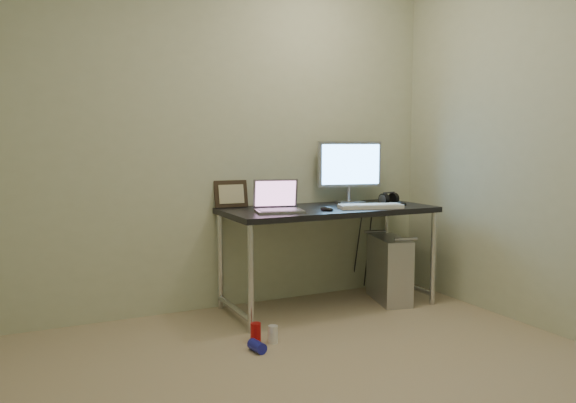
{
  "coord_description": "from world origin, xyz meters",
  "views": [
    {
      "loc": [
        -1.32,
        -2.17,
        1.23
      ],
      "look_at": [
        0.24,
        1.06,
        0.85
      ],
      "focal_mm": 35.0,
      "sensor_mm": 36.0,
      "label": 1
    }
  ],
  "objects": [
    {
      "name": "wall_back",
      "position": [
        0.0,
        1.75,
        1.25
      ],
      "size": [
        3.5,
        0.02,
        2.5
      ],
      "primitive_type": "cube",
      "color": "beige",
      "rests_on": "ground"
    },
    {
      "name": "desk",
      "position": [
        0.74,
        1.41,
        0.67
      ],
      "size": [
        1.56,
        0.68,
        0.75
      ],
      "color": "black",
      "rests_on": "ground"
    },
    {
      "name": "tower_computer",
      "position": [
        1.24,
        1.33,
        0.25
      ],
      "size": [
        0.33,
        0.52,
        0.53
      ],
      "rotation": [
        0.0,
        0.0,
        -0.26
      ],
      "color": "#B9B9BE",
      "rests_on": "ground"
    },
    {
      "name": "cable_a",
      "position": [
        1.19,
        1.7,
        0.4
      ],
      "size": [
        0.01,
        0.16,
        0.69
      ],
      "primitive_type": "cylinder",
      "rotation": [
        0.21,
        0.0,
        0.0
      ],
      "color": "black",
      "rests_on": "ground"
    },
    {
      "name": "cable_b",
      "position": [
        1.28,
        1.68,
        0.38
      ],
      "size": [
        0.02,
        0.11,
        0.71
      ],
      "primitive_type": "cylinder",
      "rotation": [
        0.14,
        0.0,
        0.09
      ],
      "color": "black",
      "rests_on": "ground"
    },
    {
      "name": "can_red",
      "position": [
        -0.04,
        0.94,
        0.06
      ],
      "size": [
        0.08,
        0.08,
        0.12
      ],
      "primitive_type": "cylinder",
      "rotation": [
        0.0,
        0.0,
        0.38
      ],
      "color": "#BA0F10",
      "rests_on": "ground"
    },
    {
      "name": "can_white",
      "position": [
        0.05,
        0.88,
        0.05
      ],
      "size": [
        0.07,
        0.07,
        0.11
      ],
      "primitive_type": "cylinder",
      "rotation": [
        0.0,
        0.0,
        0.17
      ],
      "color": "white",
      "rests_on": "ground"
    },
    {
      "name": "can_blue",
      "position": [
        -0.1,
        0.78,
        0.03
      ],
      "size": [
        0.08,
        0.13,
        0.07
      ],
      "primitive_type": "cylinder",
      "rotation": [
        1.57,
        0.0,
        0.16
      ],
      "color": "#1C1EA3",
      "rests_on": "ground"
    },
    {
      "name": "laptop",
      "position": [
        0.3,
        1.35,
        0.8
      ],
      "size": [
        0.37,
        0.33,
        0.22
      ],
      "rotation": [
        0.0,
        0.0,
        -0.22
      ],
      "color": "#A1A0A7",
      "rests_on": "desk"
    },
    {
      "name": "monitor",
      "position": [
        1.04,
        1.6,
        1.03
      ],
      "size": [
        0.51,
        0.19,
        0.49
      ],
      "rotation": [
        0.0,
        0.0,
        -0.2
      ],
      "color": "#A1A0A7",
      "rests_on": "desk"
    },
    {
      "name": "keyboard",
      "position": [
        0.99,
        1.23,
        0.76
      ],
      "size": [
        0.49,
        0.27,
        0.03
      ],
      "primitive_type": "cube",
      "rotation": [
        0.0,
        0.0,
        -0.27
      ],
      "color": "white",
      "rests_on": "desk"
    },
    {
      "name": "mouse_right",
      "position": [
        1.32,
        1.3,
        0.77
      ],
      "size": [
        0.11,
        0.14,
        0.04
      ],
      "primitive_type": "ellipsoid",
      "rotation": [
        0.0,
        0.0,
        -0.35
      ],
      "color": "black",
      "rests_on": "desk"
    },
    {
      "name": "mouse_left",
      "position": [
        0.63,
        1.24,
        0.77
      ],
      "size": [
        0.1,
        0.13,
        0.04
      ],
      "primitive_type": "ellipsoid",
      "rotation": [
        0.0,
        0.0,
        0.26
      ],
      "color": "black",
      "rests_on": "desk"
    },
    {
      "name": "headphones",
      "position": [
        1.37,
        1.53,
        0.78
      ],
      "size": [
        0.16,
        0.1,
        0.1
      ],
      "rotation": [
        0.0,
        0.0,
        0.19
      ],
      "color": "black",
      "rests_on": "desk"
    },
    {
      "name": "picture_frame",
      "position": [
        0.09,
        1.73,
        0.85
      ],
      "size": [
        0.25,
        0.08,
        0.2
      ],
      "primitive_type": "cube",
      "rotation": [
        -0.21,
        0.0,
        -0.05
      ],
      "color": "black",
      "rests_on": "desk"
    },
    {
      "name": "webcam",
      "position": [
        0.37,
        1.66,
        0.84
      ],
      "size": [
        0.04,
        0.03,
        0.12
      ],
      "rotation": [
        0.0,
        0.0,
        -0.04
      ],
      "color": "silver",
      "rests_on": "desk"
    }
  ]
}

